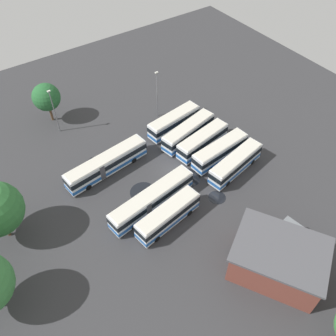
# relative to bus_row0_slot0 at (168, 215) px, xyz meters

# --- Properties ---
(ground_plane) EXTENTS (92.68, 92.68, 0.00)m
(ground_plane) POSITION_rel_bus_row0_slot0_xyz_m (6.35, 8.15, -1.78)
(ground_plane) COLOR #333335
(bus_row0_slot0) EXTENTS (10.68, 4.07, 3.36)m
(bus_row0_slot0) POSITION_rel_bus_row0_slot0_xyz_m (0.00, 0.00, 0.00)
(bus_row0_slot0) COLOR silver
(bus_row0_slot0) RESTS_ON ground_plane
(bus_row0_slot1) EXTENTS (14.65, 4.45, 3.36)m
(bus_row0_slot1) POSITION_rel_bus_row0_slot0_xyz_m (-0.35, 3.66, 0.00)
(bus_row0_slot1) COLOR silver
(bus_row0_slot1) RESTS_ON ground_plane
(bus_row0_slot4) EXTENTS (14.64, 4.19, 3.36)m
(bus_row0_slot4) POSITION_rel_bus_row0_slot0_xyz_m (-2.40, 13.89, 0.00)
(bus_row0_slot4) COLOR silver
(bus_row0_slot4) RESTS_ON ground_plane
(bus_row1_slot0) EXTENTS (11.03, 4.48, 3.36)m
(bus_row1_slot0) POSITION_rel_bus_row0_slot0_xyz_m (14.77, 2.15, 0.00)
(bus_row1_slot0) COLOR silver
(bus_row1_slot0) RESTS_ON ground_plane
(bus_row1_slot1) EXTENTS (10.85, 3.49, 3.36)m
(bus_row1_slot1) POSITION_rel_bus_row0_slot0_xyz_m (14.57, 5.78, 0.00)
(bus_row1_slot1) COLOR silver
(bus_row1_slot1) RESTS_ON ground_plane
(bus_row1_slot2) EXTENTS (10.58, 4.17, 3.36)m
(bus_row1_slot2) POSITION_rel_bus_row0_slot0_xyz_m (13.75, 9.39, -0.00)
(bus_row1_slot2) COLOR silver
(bus_row1_slot2) RESTS_ON ground_plane
(bus_row1_slot3) EXTENTS (11.43, 4.76, 3.36)m
(bus_row1_slot3) POSITION_rel_bus_row0_slot0_xyz_m (13.16, 12.69, 0.00)
(bus_row1_slot3) COLOR silver
(bus_row1_slot3) RESTS_ON ground_plane
(bus_row1_slot4) EXTENTS (10.79, 3.94, 3.36)m
(bus_row1_slot4) POSITION_rel_bus_row0_slot0_xyz_m (12.68, 16.35, 0.00)
(bus_row1_slot4) COLOR silver
(bus_row1_slot4) RESTS_ON ground_plane
(depot_building) EXTENTS (13.07, 14.09, 5.20)m
(depot_building) POSITION_rel_bus_row0_slot0_xyz_m (7.15, -13.94, 0.84)
(depot_building) COLOR brown
(depot_building) RESTS_ON ground_plane
(maintenance_shelter) EXTENTS (7.93, 7.26, 4.15)m
(maintenance_shelter) POSITION_rel_bus_row0_slot0_xyz_m (9.13, -14.20, 2.13)
(maintenance_shelter) COLOR slate
(maintenance_shelter) RESTS_ON ground_plane
(lamp_post_near_entrance) EXTENTS (0.56, 0.28, 9.53)m
(lamp_post_near_entrance) POSITION_rel_bus_row0_slot0_xyz_m (12.45, 21.39, 3.41)
(lamp_post_near_entrance) COLOR slate
(lamp_post_near_entrance) RESTS_ON ground_plane
(lamp_post_mid_lot) EXTENTS (0.56, 0.28, 8.79)m
(lamp_post_mid_lot) POSITION_rel_bus_row0_slot0_xyz_m (-4.76, 27.89, 3.03)
(lamp_post_mid_lot) COLOR slate
(lamp_post_mid_lot) RESTS_ON ground_plane
(tree_north_edge) EXTENTS (5.03, 5.03, 7.70)m
(tree_north_edge) POSITION_rel_bus_row0_slot0_xyz_m (-4.58, 31.70, 3.38)
(tree_north_edge) COLOR brown
(tree_north_edge) RESTS_ON ground_plane
(puddle_between_rows) EXTENTS (2.52, 2.52, 0.01)m
(puddle_between_rows) POSITION_rel_bus_row0_slot0_xyz_m (13.32, 19.04, -1.78)
(puddle_between_rows) COLOR black
(puddle_between_rows) RESTS_ON ground_plane
(puddle_back_corner) EXTENTS (1.54, 1.54, 0.01)m
(puddle_back_corner) POSITION_rel_bus_row0_slot0_xyz_m (-3.20, 17.61, -1.78)
(puddle_back_corner) COLOR black
(puddle_back_corner) RESTS_ON ground_plane
(puddle_front_lane) EXTENTS (2.73, 2.73, 0.01)m
(puddle_front_lane) POSITION_rel_bus_row0_slot0_xyz_m (8.86, -0.53, -1.78)
(puddle_front_lane) COLOR black
(puddle_front_lane) RESTS_ON ground_plane
(puddle_near_shelter) EXTENTS (4.11, 4.11, 0.01)m
(puddle_near_shelter) POSITION_rel_bus_row0_slot0_xyz_m (7.59, 5.27, -1.78)
(puddle_near_shelter) COLOR black
(puddle_near_shelter) RESTS_ON ground_plane
(puddle_centre_drain) EXTENTS (4.10, 4.10, 0.01)m
(puddle_centre_drain) POSITION_rel_bus_row0_slot0_xyz_m (0.06, 6.91, -1.78)
(puddle_centre_drain) COLOR black
(puddle_centre_drain) RESTS_ON ground_plane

